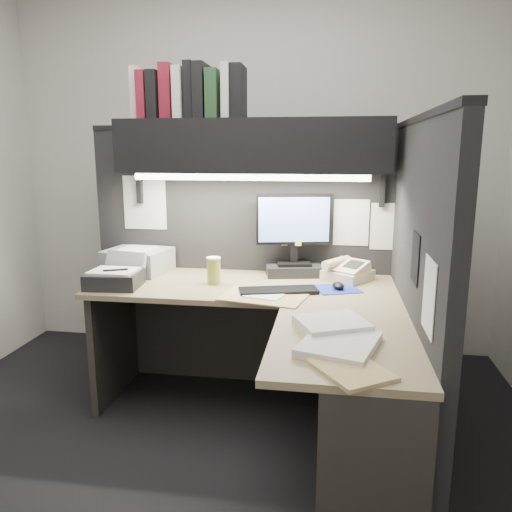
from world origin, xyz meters
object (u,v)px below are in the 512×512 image
object	(u,v)px
monitor	(294,243)
notebook_stack	(114,280)
overhead_shelf	(253,146)
telephone	(348,272)
desk	(292,378)
printer	(138,261)
coffee_cup	(214,271)
keyboard	(278,291)

from	to	relation	value
monitor	notebook_stack	xyz separation A→B (m)	(-0.96, -0.42, -0.15)
overhead_shelf	monitor	bearing A→B (deg)	15.62
overhead_shelf	telephone	bearing A→B (deg)	0.55
desk	printer	size ratio (longest dim) A/B	4.68
desk	overhead_shelf	distance (m)	1.33
monitor	desk	bearing A→B (deg)	-97.26
overhead_shelf	printer	world-z (taller)	overhead_shelf
printer	coffee_cup	bearing A→B (deg)	-10.91
overhead_shelf	printer	size ratio (longest dim) A/B	4.27
coffee_cup	printer	world-z (taller)	printer
keyboard	coffee_cup	xyz separation A→B (m)	(-0.38, 0.13, 0.06)
telephone	printer	distance (m)	1.29
telephone	printer	size ratio (longest dim) A/B	0.66
monitor	telephone	world-z (taller)	monitor
telephone	desk	bearing A→B (deg)	-73.69
overhead_shelf	coffee_cup	size ratio (longest dim) A/B	10.77
overhead_shelf	desk	bearing A→B (deg)	-68.21
overhead_shelf	monitor	size ratio (longest dim) A/B	3.13
notebook_stack	printer	bearing A→B (deg)	90.40
desk	keyboard	size ratio (longest dim) A/B	4.06
coffee_cup	overhead_shelf	bearing A→B (deg)	45.80
coffee_cup	printer	distance (m)	0.57
monitor	telephone	distance (m)	0.36
keyboard	printer	world-z (taller)	printer
keyboard	printer	xyz separation A→B (m)	(-0.92, 0.33, 0.06)
coffee_cup	desk	bearing A→B (deg)	-47.93
monitor	keyboard	bearing A→B (deg)	-108.92
overhead_shelf	telephone	world-z (taller)	overhead_shelf
desk	coffee_cup	bearing A→B (deg)	132.07
overhead_shelf	coffee_cup	bearing A→B (deg)	-134.20
telephone	notebook_stack	size ratio (longest dim) A/B	0.84
monitor	notebook_stack	distance (m)	1.06
printer	notebook_stack	xyz separation A→B (m)	(0.00, -0.35, -0.03)
desk	printer	xyz separation A→B (m)	(-1.03, 0.75, 0.36)
keyboard	notebook_stack	world-z (taller)	notebook_stack
telephone	monitor	bearing A→B (deg)	-155.38
overhead_shelf	coffee_cup	xyz separation A→B (m)	(-0.20, -0.20, -0.70)
printer	notebook_stack	bearing A→B (deg)	-79.95
keyboard	telephone	distance (m)	0.50
desk	keyboard	xyz separation A→B (m)	(-0.11, 0.42, 0.30)
desk	printer	distance (m)	1.32
overhead_shelf	notebook_stack	distance (m)	1.09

